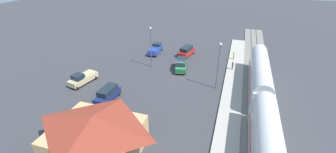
{
  "coord_description": "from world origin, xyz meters",
  "views": [
    {
      "loc": [
        -9.44,
        37.84,
        20.27
      ],
      "look_at": [
        1.38,
        3.53,
        1.0
      ],
      "focal_mm": 24.25,
      "sensor_mm": 36.0,
      "label": 1
    }
  ],
  "objects_px": {
    "pickup_blue": "(156,49)",
    "light_pole_lot_center": "(151,43)",
    "pedestrian_waiting_far": "(233,65)",
    "light_pole_near_platform": "(219,61)",
    "pedestrian_on_platform": "(234,55)",
    "pickup_tan": "(83,78)",
    "suv_green": "(181,65)",
    "suv_red": "(187,51)",
    "station_building": "(96,134)",
    "suv_navy": "(108,94)"
  },
  "relations": [
    {
      "from": "station_building",
      "to": "suv_green",
      "type": "relative_size",
      "value": 1.97
    },
    {
      "from": "suv_green",
      "to": "suv_red",
      "type": "relative_size",
      "value": 1.0
    },
    {
      "from": "pedestrian_on_platform",
      "to": "pickup_blue",
      "type": "height_order",
      "value": "pickup_blue"
    },
    {
      "from": "pedestrian_waiting_far",
      "to": "light_pole_near_platform",
      "type": "height_order",
      "value": "light_pole_near_platform"
    },
    {
      "from": "pedestrian_on_platform",
      "to": "light_pole_lot_center",
      "type": "height_order",
      "value": "light_pole_lot_center"
    },
    {
      "from": "pickup_blue",
      "to": "pickup_tan",
      "type": "relative_size",
      "value": 0.96
    },
    {
      "from": "suv_navy",
      "to": "light_pole_near_platform",
      "type": "xyz_separation_m",
      "value": [
        -15.76,
        -8.77,
        4.0
      ]
    },
    {
      "from": "pickup_tan",
      "to": "light_pole_near_platform",
      "type": "bearing_deg",
      "value": -166.89
    },
    {
      "from": "suv_green",
      "to": "light_pole_lot_center",
      "type": "height_order",
      "value": "light_pole_lot_center"
    },
    {
      "from": "suv_navy",
      "to": "light_pole_lot_center",
      "type": "height_order",
      "value": "light_pole_lot_center"
    },
    {
      "from": "pedestrian_waiting_far",
      "to": "suv_red",
      "type": "height_order",
      "value": "suv_red"
    },
    {
      "from": "pedestrian_waiting_far",
      "to": "pickup_blue",
      "type": "distance_m",
      "value": 18.17
    },
    {
      "from": "station_building",
      "to": "suv_red",
      "type": "height_order",
      "value": "station_building"
    },
    {
      "from": "suv_green",
      "to": "pickup_tan",
      "type": "height_order",
      "value": "suv_green"
    },
    {
      "from": "pedestrian_on_platform",
      "to": "suv_green",
      "type": "xyz_separation_m",
      "value": [
        9.7,
        7.89,
        -0.13
      ]
    },
    {
      "from": "station_building",
      "to": "suv_navy",
      "type": "distance_m",
      "value": 10.94
    },
    {
      "from": "light_pole_near_platform",
      "to": "pedestrian_waiting_far",
      "type": "bearing_deg",
      "value": -106.02
    },
    {
      "from": "suv_green",
      "to": "pedestrian_waiting_far",
      "type": "bearing_deg",
      "value": -164.48
    },
    {
      "from": "pickup_tan",
      "to": "light_pole_near_platform",
      "type": "relative_size",
      "value": 0.69
    },
    {
      "from": "station_building",
      "to": "pedestrian_waiting_far",
      "type": "height_order",
      "value": "station_building"
    },
    {
      "from": "suv_navy",
      "to": "light_pole_lot_center",
      "type": "distance_m",
      "value": 14.24
    },
    {
      "from": "station_building",
      "to": "light_pole_lot_center",
      "type": "height_order",
      "value": "light_pole_lot_center"
    },
    {
      "from": "suv_green",
      "to": "suv_red",
      "type": "bearing_deg",
      "value": -85.15
    },
    {
      "from": "pedestrian_on_platform",
      "to": "suv_navy",
      "type": "height_order",
      "value": "suv_navy"
    },
    {
      "from": "pedestrian_on_platform",
      "to": "suv_green",
      "type": "distance_m",
      "value": 12.5
    },
    {
      "from": "suv_red",
      "to": "pickup_tan",
      "type": "bearing_deg",
      "value": 50.54
    },
    {
      "from": "pickup_blue",
      "to": "light_pole_lot_center",
      "type": "bearing_deg",
      "value": 104.04
    },
    {
      "from": "pedestrian_waiting_far",
      "to": "suv_green",
      "type": "distance_m",
      "value": 10.14
    },
    {
      "from": "pickup_blue",
      "to": "light_pole_lot_center",
      "type": "relative_size",
      "value": 0.65
    },
    {
      "from": "pedestrian_on_platform",
      "to": "light_pole_near_platform",
      "type": "bearing_deg",
      "value": 80.5
    },
    {
      "from": "pedestrian_on_platform",
      "to": "pickup_tan",
      "type": "xyz_separation_m",
      "value": [
        25.02,
        18.33,
        -0.25
      ]
    },
    {
      "from": "pedestrian_on_platform",
      "to": "suv_red",
      "type": "xyz_separation_m",
      "value": [
        10.33,
        0.49,
        -0.13
      ]
    },
    {
      "from": "suv_green",
      "to": "suv_navy",
      "type": "relative_size",
      "value": 1.04
    },
    {
      "from": "pedestrian_waiting_far",
      "to": "suv_navy",
      "type": "relative_size",
      "value": 0.34
    },
    {
      "from": "pedestrian_waiting_far",
      "to": "suv_green",
      "type": "xyz_separation_m",
      "value": [
        9.77,
        2.71,
        -0.13
      ]
    },
    {
      "from": "pedestrian_on_platform",
      "to": "pickup_blue",
      "type": "relative_size",
      "value": 0.31
    },
    {
      "from": "suv_red",
      "to": "pickup_tan",
      "type": "height_order",
      "value": "suv_red"
    },
    {
      "from": "light_pole_near_platform",
      "to": "suv_green",
      "type": "bearing_deg",
      "value": -34.26
    },
    {
      "from": "suv_green",
      "to": "pickup_tan",
      "type": "xyz_separation_m",
      "value": [
        15.32,
        10.44,
        -0.12
      ]
    },
    {
      "from": "suv_green",
      "to": "light_pole_lot_center",
      "type": "xyz_separation_m",
      "value": [
        6.09,
        0.41,
        4.03
      ]
    },
    {
      "from": "pedestrian_on_platform",
      "to": "suv_green",
      "type": "bearing_deg",
      "value": 39.13
    },
    {
      "from": "pickup_blue",
      "to": "suv_navy",
      "type": "distance_m",
      "value": 20.78
    },
    {
      "from": "station_building",
      "to": "pickup_blue",
      "type": "height_order",
      "value": "station_building"
    },
    {
      "from": "pedestrian_waiting_far",
      "to": "light_pole_lot_center",
      "type": "distance_m",
      "value": 16.62
    },
    {
      "from": "suv_green",
      "to": "station_building",
      "type": "bearing_deg",
      "value": 81.18
    },
    {
      "from": "light_pole_near_platform",
      "to": "light_pole_lot_center",
      "type": "bearing_deg",
      "value": -19.11
    },
    {
      "from": "pickup_blue",
      "to": "pedestrian_waiting_far",
      "type": "bearing_deg",
      "value": 166.74
    },
    {
      "from": "pedestrian_on_platform",
      "to": "light_pole_near_platform",
      "type": "height_order",
      "value": "light_pole_near_platform"
    },
    {
      "from": "pickup_tan",
      "to": "suv_green",
      "type": "bearing_deg",
      "value": -145.73
    },
    {
      "from": "pedestrian_on_platform",
      "to": "pickup_tan",
      "type": "relative_size",
      "value": 0.3
    }
  ]
}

